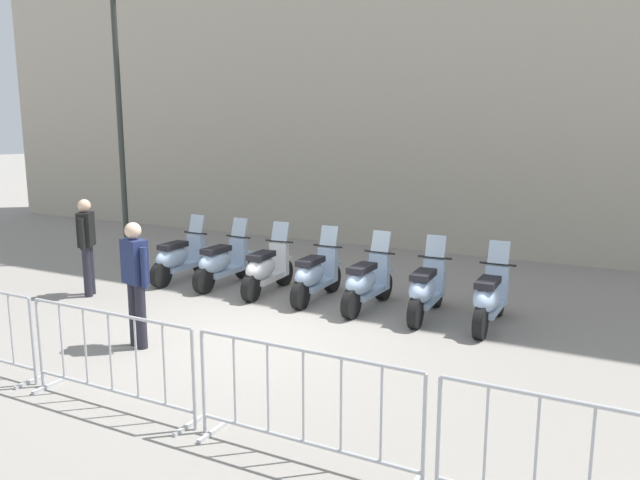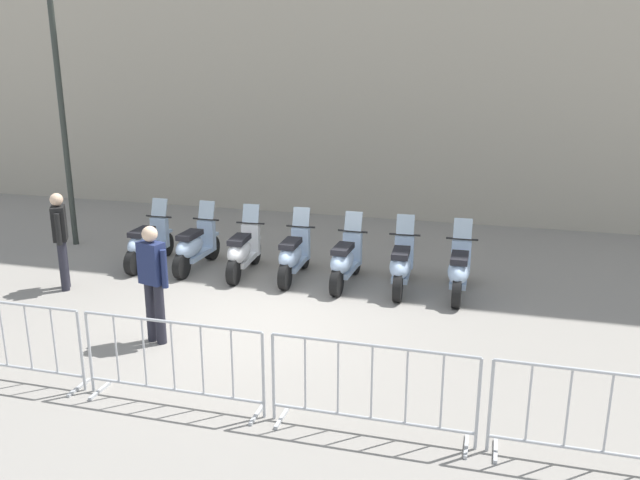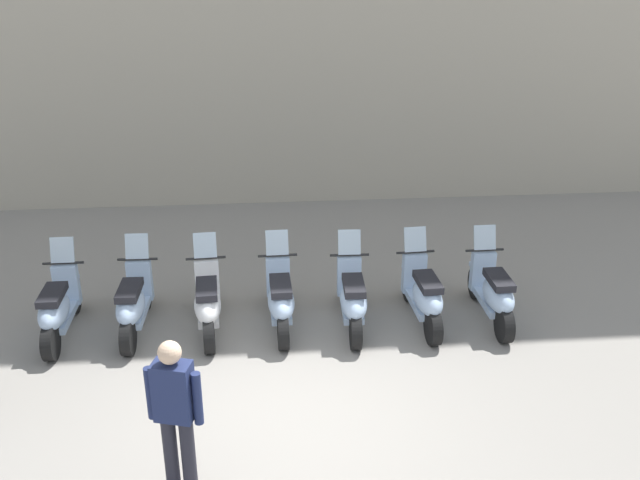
{
  "view_description": "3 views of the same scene",
  "coord_description": "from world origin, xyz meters",
  "px_view_note": "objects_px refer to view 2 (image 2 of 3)",
  "views": [
    {
      "loc": [
        5.74,
        -6.36,
        2.99
      ],
      "look_at": [
        0.06,
        1.75,
        1.16
      ],
      "focal_mm": 34.66,
      "sensor_mm": 36.0,
      "label": 1
    },
    {
      "loc": [
        4.58,
        -8.23,
        4.0
      ],
      "look_at": [
        0.26,
        2.07,
        0.81
      ],
      "focal_mm": 36.47,
      "sensor_mm": 36.0,
      "label": 2
    },
    {
      "loc": [
        0.66,
        -6.56,
        5.1
      ],
      "look_at": [
        0.27,
        2.45,
        1.18
      ],
      "focal_mm": 39.8,
      "sensor_mm": 36.0,
      "label": 3
    }
  ],
  "objects_px": {
    "barrier_segment_4": "(607,422)",
    "barrier_segment_1": "(4,341)",
    "motorcycle_6": "(459,271)",
    "motorcycle_1": "(195,247)",
    "officer_mid_plaza": "(153,278)",
    "motorcycle_3": "(293,256)",
    "motorcycle_4": "(345,261)",
    "motorcycle_0": "(147,244)",
    "barrier_segment_3": "(372,390)",
    "street_lamp": "(58,79)",
    "barrier_segment_2": "(173,363)",
    "motorcycle_5": "(401,266)",
    "officer_near_row_end": "(60,235)",
    "motorcycle_2": "(243,252)"
  },
  "relations": [
    {
      "from": "barrier_segment_4",
      "to": "barrier_segment_1",
      "type": "bearing_deg",
      "value": -172.66
    },
    {
      "from": "barrier_segment_1",
      "to": "officer_near_row_end",
      "type": "relative_size",
      "value": 1.3
    },
    {
      "from": "motorcycle_3",
      "to": "motorcycle_6",
      "type": "distance_m",
      "value": 2.99
    },
    {
      "from": "barrier_segment_3",
      "to": "officer_near_row_end",
      "type": "height_order",
      "value": "officer_near_row_end"
    },
    {
      "from": "motorcycle_5",
      "to": "officer_mid_plaza",
      "type": "relative_size",
      "value": 0.99
    },
    {
      "from": "motorcycle_5",
      "to": "barrier_segment_3",
      "type": "xyz_separation_m",
      "value": [
        0.94,
        -4.48,
        0.07
      ]
    },
    {
      "from": "officer_near_row_end",
      "to": "barrier_segment_4",
      "type": "bearing_deg",
      "value": -12.62
    },
    {
      "from": "barrier_segment_4",
      "to": "motorcycle_2",
      "type": "bearing_deg",
      "value": 148.4
    },
    {
      "from": "motorcycle_0",
      "to": "barrier_segment_3",
      "type": "relative_size",
      "value": 0.76
    },
    {
      "from": "motorcycle_2",
      "to": "officer_near_row_end",
      "type": "height_order",
      "value": "officer_near_row_end"
    },
    {
      "from": "barrier_segment_2",
      "to": "barrier_segment_4",
      "type": "height_order",
      "value": "same"
    },
    {
      "from": "motorcycle_6",
      "to": "motorcycle_1",
      "type": "bearing_deg",
      "value": -173.93
    },
    {
      "from": "motorcycle_6",
      "to": "barrier_segment_4",
      "type": "relative_size",
      "value": 0.76
    },
    {
      "from": "barrier_segment_4",
      "to": "officer_mid_plaza",
      "type": "xyz_separation_m",
      "value": [
        -5.94,
        0.76,
        0.45
      ]
    },
    {
      "from": "motorcycle_3",
      "to": "motorcycle_4",
      "type": "height_order",
      "value": "same"
    },
    {
      "from": "motorcycle_3",
      "to": "motorcycle_5",
      "type": "distance_m",
      "value": 2.0
    },
    {
      "from": "barrier_segment_1",
      "to": "barrier_segment_4",
      "type": "distance_m",
      "value": 7.08
    },
    {
      "from": "motorcycle_1",
      "to": "motorcycle_5",
      "type": "distance_m",
      "value": 3.99
    },
    {
      "from": "motorcycle_5",
      "to": "barrier_segment_3",
      "type": "height_order",
      "value": "motorcycle_5"
    },
    {
      "from": "barrier_segment_1",
      "to": "barrier_segment_3",
      "type": "distance_m",
      "value": 4.72
    },
    {
      "from": "motorcycle_4",
      "to": "motorcycle_0",
      "type": "bearing_deg",
      "value": -173.69
    },
    {
      "from": "barrier_segment_2",
      "to": "motorcycle_2",
      "type": "bearing_deg",
      "value": 109.47
    },
    {
      "from": "motorcycle_1",
      "to": "officer_mid_plaza",
      "type": "xyz_separation_m",
      "value": [
        1.31,
        -3.01,
        0.53
      ]
    },
    {
      "from": "barrier_segment_2",
      "to": "street_lamp",
      "type": "bearing_deg",
      "value": 140.99
    },
    {
      "from": "motorcycle_0",
      "to": "officer_near_row_end",
      "type": "distance_m",
      "value": 1.8
    },
    {
      "from": "motorcycle_2",
      "to": "motorcycle_5",
      "type": "relative_size",
      "value": 1.0
    },
    {
      "from": "motorcycle_6",
      "to": "barrier_segment_3",
      "type": "xyz_separation_m",
      "value": [
        -0.04,
        -4.59,
        0.07
      ]
    },
    {
      "from": "motorcycle_5",
      "to": "motorcycle_2",
      "type": "bearing_deg",
      "value": -173.56
    },
    {
      "from": "motorcycle_1",
      "to": "barrier_segment_3",
      "type": "xyz_separation_m",
      "value": [
        4.91,
        -4.07,
        0.07
      ]
    },
    {
      "from": "barrier_segment_3",
      "to": "street_lamp",
      "type": "relative_size",
      "value": 0.39
    },
    {
      "from": "motorcycle_1",
      "to": "barrier_segment_3",
      "type": "height_order",
      "value": "motorcycle_1"
    },
    {
      "from": "motorcycle_5",
      "to": "motorcycle_3",
      "type": "bearing_deg",
      "value": -174.14
    },
    {
      "from": "barrier_segment_2",
      "to": "street_lamp",
      "type": "relative_size",
      "value": 0.39
    },
    {
      "from": "barrier_segment_1",
      "to": "motorcycle_4",
      "type": "bearing_deg",
      "value": 60.93
    },
    {
      "from": "officer_near_row_end",
      "to": "motorcycle_2",
      "type": "bearing_deg",
      "value": 36.56
    },
    {
      "from": "motorcycle_1",
      "to": "officer_mid_plaza",
      "type": "height_order",
      "value": "officer_mid_plaza"
    },
    {
      "from": "barrier_segment_1",
      "to": "barrier_segment_4",
      "type": "height_order",
      "value": "same"
    },
    {
      "from": "motorcycle_2",
      "to": "motorcycle_6",
      "type": "relative_size",
      "value": 1.0
    },
    {
      "from": "motorcycle_6",
      "to": "street_lamp",
      "type": "relative_size",
      "value": 0.29
    },
    {
      "from": "motorcycle_1",
      "to": "motorcycle_4",
      "type": "height_order",
      "value": "same"
    },
    {
      "from": "motorcycle_1",
      "to": "street_lamp",
      "type": "height_order",
      "value": "street_lamp"
    },
    {
      "from": "motorcycle_5",
      "to": "officer_mid_plaza",
      "type": "xyz_separation_m",
      "value": [
        -2.66,
        -3.43,
        0.53
      ]
    },
    {
      "from": "motorcycle_5",
      "to": "motorcycle_6",
      "type": "height_order",
      "value": "same"
    },
    {
      "from": "barrier_segment_2",
      "to": "barrier_segment_1",
      "type": "bearing_deg",
      "value": -172.66
    },
    {
      "from": "motorcycle_0",
      "to": "barrier_segment_4",
      "type": "relative_size",
      "value": 0.76
    },
    {
      "from": "motorcycle_0",
      "to": "motorcycle_6",
      "type": "distance_m",
      "value": 5.98
    },
    {
      "from": "motorcycle_1",
      "to": "motorcycle_3",
      "type": "bearing_deg",
      "value": 6.16
    },
    {
      "from": "motorcycle_6",
      "to": "officer_near_row_end",
      "type": "distance_m",
      "value": 6.92
    },
    {
      "from": "motorcycle_1",
      "to": "motorcycle_4",
      "type": "distance_m",
      "value": 2.99
    },
    {
      "from": "motorcycle_2",
      "to": "barrier_segment_4",
      "type": "distance_m",
      "value": 7.34
    }
  ]
}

